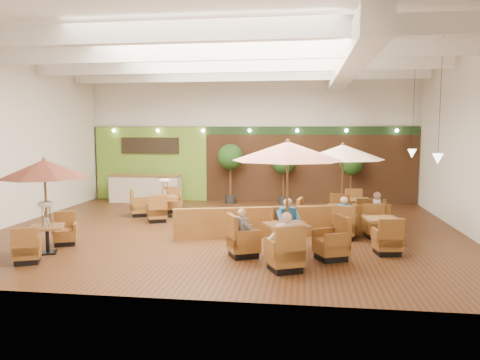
% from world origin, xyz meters
% --- Properties ---
extents(room, '(14.04, 14.00, 5.52)m').
position_xyz_m(room, '(0.25, 1.22, 3.63)').
color(room, '#381E0F').
rests_on(room, ground).
extents(service_counter, '(3.00, 0.75, 1.18)m').
position_xyz_m(service_counter, '(-4.40, 5.10, 0.58)').
color(service_counter, beige).
rests_on(service_counter, ground).
extents(booth_divider, '(6.17, 1.83, 0.88)m').
position_xyz_m(booth_divider, '(1.75, -0.69, 0.44)').
color(booth_divider, brown).
rests_on(booth_divider, ground).
extents(table_0, '(2.20, 2.49, 2.40)m').
position_xyz_m(table_0, '(-4.02, -3.32, 1.81)').
color(table_0, brown).
rests_on(table_0, ground).
extents(table_1, '(2.99, 2.99, 2.85)m').
position_xyz_m(table_1, '(1.90, -2.98, 1.92)').
color(table_1, brown).
rests_on(table_1, ground).
extents(table_2, '(2.71, 2.71, 2.69)m').
position_xyz_m(table_2, '(3.43, 0.26, 1.83)').
color(table_2, brown).
rests_on(table_2, ground).
extents(table_3, '(1.90, 2.69, 1.52)m').
position_xyz_m(table_3, '(-2.81, 1.89, 0.45)').
color(table_3, brown).
rests_on(table_3, ground).
extents(table_4, '(0.96, 2.58, 0.94)m').
position_xyz_m(table_4, '(4.34, -1.37, 0.36)').
color(table_4, brown).
rests_on(table_4, ground).
extents(table_5, '(1.04, 2.67, 0.96)m').
position_xyz_m(table_5, '(4.15, 1.95, 0.36)').
color(table_5, brown).
rests_on(table_5, ground).
extents(topiary_0, '(1.07, 1.07, 2.49)m').
position_xyz_m(topiary_0, '(-0.76, 5.30, 1.86)').
color(topiary_0, black).
rests_on(topiary_0, ground).
extents(topiary_1, '(0.96, 0.96, 2.23)m').
position_xyz_m(topiary_1, '(1.46, 5.30, 1.66)').
color(topiary_1, black).
rests_on(topiary_1, ground).
extents(topiary_2, '(0.95, 0.95, 2.21)m').
position_xyz_m(topiary_2, '(4.18, 5.30, 1.65)').
color(topiary_2, black).
rests_on(topiary_2, ground).
extents(diner_0, '(0.48, 0.47, 0.85)m').
position_xyz_m(diner_0, '(1.90, -4.02, 0.78)').
color(diner_0, white).
rests_on(diner_0, ground).
extents(diner_1, '(0.45, 0.41, 0.83)m').
position_xyz_m(diner_1, '(1.90, -1.94, 0.77)').
color(diner_1, '#276AAA').
rests_on(diner_1, ground).
extents(diner_2, '(0.40, 0.41, 0.72)m').
position_xyz_m(diner_2, '(0.85, -2.98, 0.73)').
color(diner_2, slate).
rests_on(diner_2, ground).
extents(diner_3, '(0.41, 0.37, 0.75)m').
position_xyz_m(diner_3, '(3.43, -0.72, 0.74)').
color(diner_3, '#276AAA').
rests_on(diner_3, ground).
extents(diner_4, '(0.35, 0.40, 0.77)m').
position_xyz_m(diner_4, '(4.41, 0.26, 0.75)').
color(diner_4, white).
rests_on(diner_4, ground).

